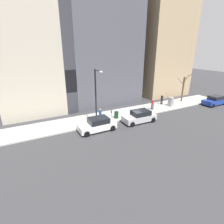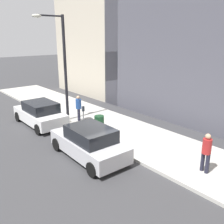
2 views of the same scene
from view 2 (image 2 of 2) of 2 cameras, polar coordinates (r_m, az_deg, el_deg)
The scene contains 9 objects.
ground_plane at distance 12.52m, azimuth 0.34°, elevation -8.83°, with size 120.00×120.00×0.00m, color #38383A.
sidewalk at distance 13.76m, azimuth 6.73°, elevation -6.13°, with size 4.00×36.00×0.15m, color #B2AFA8.
parked_car_silver at distance 11.66m, azimuth -5.25°, elevation -6.98°, with size 2.02×4.25×1.52m.
parked_car_white at distance 16.41m, azimuth -16.09°, elevation -0.37°, with size 1.94×4.21×1.52m.
parking_meter at distance 14.86m, azimuth -6.56°, elevation -0.63°, with size 0.14×0.10×1.35m.
streetlamp at distance 15.86m, azimuth -11.58°, elevation 11.49°, with size 1.97×0.32×6.50m.
trash_bin at distance 14.48m, azimuth -2.93°, elevation -2.59°, with size 0.56×0.56×0.90m, color #14381E.
pedestrian_midblock at distance 10.72m, azimuth 20.77°, elevation -8.26°, with size 0.36×0.40×1.66m.
pedestrian_far_corner at distance 16.15m, azimuth -7.65°, elevation 1.19°, with size 0.36×0.37×1.66m.
Camera 2 is at (-7.32, -8.55, 5.48)m, focal length 40.00 mm.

